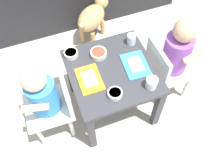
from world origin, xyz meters
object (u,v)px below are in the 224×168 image
object	(u,v)px
dog	(93,16)
cereal_bowl_right_side	(115,94)
dining_table	(112,78)
seated_child_right	(175,54)
food_tray_left	(90,79)
veggie_bowl_near	(71,54)
water_cup_right	(152,83)
food_tray_right	(136,65)
seated_child_left	(45,96)
cereal_bowl_left_side	(99,53)
water_cup_left	(131,40)

from	to	relation	value
dog	cereal_bowl_right_side	distance (m)	0.93
dining_table	seated_child_right	world-z (taller)	seated_child_right
food_tray_left	veggie_bowl_near	bearing A→B (deg)	102.87
food_tray_left	water_cup_right	xyz separation A→B (m)	(0.31, -0.17, 0.02)
seated_child_right	food_tray_right	size ratio (longest dim) A/B	3.28
water_cup_right	dog	bearing A→B (deg)	93.78
dining_table	seated_child_left	world-z (taller)	seated_child_left
cereal_bowl_left_side	veggie_bowl_near	distance (m)	0.17
water_cup_left	water_cup_right	size ratio (longest dim) A/B	1.04
veggie_bowl_near	dining_table	bearing A→B (deg)	-45.51
food_tray_left	cereal_bowl_left_side	distance (m)	0.19
dog	food_tray_right	size ratio (longest dim) A/B	1.73
seated_child_left	veggie_bowl_near	world-z (taller)	seated_child_left
dog	food_tray_left	distance (m)	0.81
dining_table	water_cup_right	bearing A→B (deg)	-48.30
seated_child_right	food_tray_left	size ratio (longest dim) A/B	3.47
dining_table	food_tray_right	distance (m)	0.17
seated_child_right	veggie_bowl_near	world-z (taller)	seated_child_right
dog	veggie_bowl_near	bearing A→B (deg)	-120.13
seated_child_right	cereal_bowl_right_side	size ratio (longest dim) A/B	8.28
seated_child_left	cereal_bowl_left_side	distance (m)	0.41
food_tray_left	water_cup_right	bearing A→B (deg)	-28.63
seated_child_left	cereal_bowl_right_side	distance (m)	0.40
dog	water_cup_right	distance (m)	0.94
dining_table	seated_child_left	size ratio (longest dim) A/B	0.81
dining_table	cereal_bowl_left_side	xyz separation A→B (m)	(-0.04, 0.14, 0.10)
food_tray_right	water_cup_left	bearing A→B (deg)	74.87
dining_table	dog	bearing A→B (deg)	81.56
dog	dining_table	bearing A→B (deg)	-98.44
dog	water_cup_left	xyz separation A→B (m)	(0.09, -0.56, 0.24)
seated_child_right	water_cup_right	world-z (taller)	seated_child_right
seated_child_right	water_cup_left	world-z (taller)	seated_child_right
dining_table	seated_child_right	bearing A→B (deg)	-2.89
water_cup_left	food_tray_left	bearing A→B (deg)	-152.53
water_cup_left	dining_table	bearing A→B (deg)	-140.39
seated_child_left	water_cup_left	xyz separation A→B (m)	(0.61, 0.18, 0.05)
seated_child_left	food_tray_left	distance (m)	0.27
water_cup_right	cereal_bowl_right_side	bearing A→B (deg)	174.89
cereal_bowl_right_side	veggie_bowl_near	world-z (taller)	same
seated_child_left	food_tray_right	distance (m)	0.56
dog	cereal_bowl_right_side	xyz separation A→B (m)	(-0.15, -0.89, 0.23)
water_cup_right	cereal_bowl_left_side	bearing A→B (deg)	121.92
cereal_bowl_right_side	cereal_bowl_left_side	size ratio (longest dim) A/B	0.81
seated_child_right	cereal_bowl_left_side	distance (m)	0.48
water_cup_right	veggie_bowl_near	bearing A→B (deg)	133.17
seated_child_right	water_cup_left	bearing A→B (deg)	140.75
dining_table	food_tray_right	bearing A→B (deg)	-6.38
dog	water_cup_left	distance (m)	0.62
dining_table	water_cup_right	size ratio (longest dim) A/B	7.78
water_cup_right	cereal_bowl_left_side	world-z (taller)	water_cup_right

